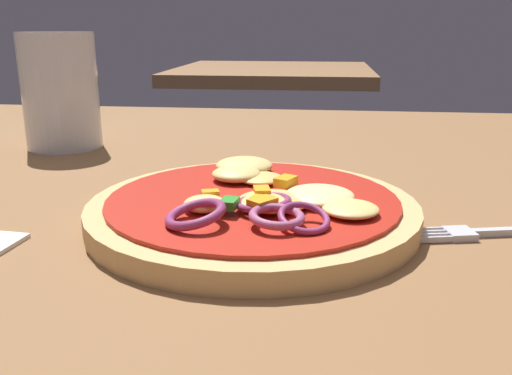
% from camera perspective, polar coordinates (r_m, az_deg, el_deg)
% --- Properties ---
extents(dining_table, '(1.45, 1.07, 0.04)m').
position_cam_1_polar(dining_table, '(0.42, -3.83, -5.12)').
color(dining_table, brown).
rests_on(dining_table, ground).
extents(pizza, '(0.24, 0.24, 0.03)m').
position_cam_1_polar(pizza, '(0.40, -0.16, -2.08)').
color(pizza, tan).
rests_on(pizza, dining_table).
extents(fork, '(0.18, 0.05, 0.01)m').
position_cam_1_polar(fork, '(0.41, 24.65, -4.19)').
color(fork, silver).
rests_on(fork, dining_table).
extents(beer_glass, '(0.08, 0.08, 0.13)m').
position_cam_1_polar(beer_glass, '(0.67, -19.51, 8.70)').
color(beer_glass, silver).
rests_on(beer_glass, dining_table).
extents(background_table, '(0.63, 0.64, 0.04)m').
position_cam_1_polar(background_table, '(1.87, 1.83, 11.72)').
color(background_table, brown).
rests_on(background_table, ground).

